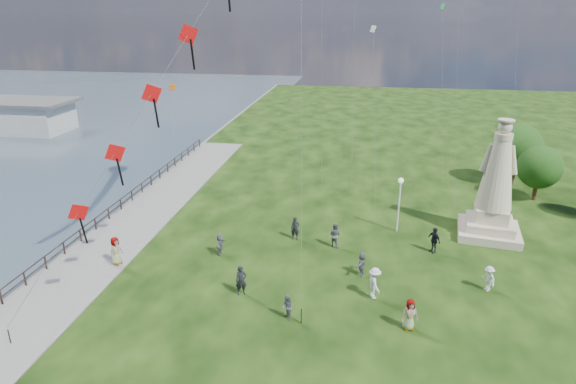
% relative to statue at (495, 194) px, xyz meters
% --- Properties ---
extents(waterfront, '(200.00, 200.00, 1.51)m').
position_rel_statue_xyz_m(waterfront, '(-28.00, -6.83, -3.34)').
color(waterfront, '#34474F').
rests_on(waterfront, ground).
extents(statue, '(4.87, 4.87, 8.66)m').
position_rel_statue_xyz_m(statue, '(0.00, 0.00, 0.00)').
color(statue, beige).
rests_on(statue, ground).
extents(lamppost, '(0.39, 0.39, 4.23)m').
position_rel_statue_xyz_m(lamppost, '(-6.64, -0.38, -0.22)').
color(lamppost, silver).
rests_on(lamppost, ground).
extents(tree_row, '(7.94, 11.25, 5.80)m').
position_rel_statue_xyz_m(tree_row, '(5.72, 9.60, -0.06)').
color(tree_row, '#382314').
rests_on(tree_row, ground).
extents(person_0, '(0.79, 0.68, 1.82)m').
position_rel_statue_xyz_m(person_0, '(-16.07, -10.58, -2.36)').
color(person_0, black).
rests_on(person_0, ground).
extents(person_1, '(0.77, 0.84, 1.47)m').
position_rel_statue_xyz_m(person_1, '(-13.05, -12.61, -2.53)').
color(person_1, '#595960').
rests_on(person_1, ground).
extents(person_2, '(1.03, 1.38, 1.91)m').
position_rel_statue_xyz_m(person_2, '(-8.45, -9.74, -2.32)').
color(person_2, silver).
rests_on(person_2, ground).
extents(person_4, '(0.97, 0.73, 1.76)m').
position_rel_statue_xyz_m(person_4, '(-6.68, -12.44, -2.39)').
color(person_4, '#595960').
rests_on(person_4, ground).
extents(person_5, '(0.69, 1.43, 1.50)m').
position_rel_statue_xyz_m(person_5, '(-18.70, -5.99, -2.52)').
color(person_5, '#595960').
rests_on(person_5, ground).
extents(person_6, '(0.64, 0.43, 1.70)m').
position_rel_statue_xyz_m(person_6, '(-14.01, -2.88, -2.42)').
color(person_6, black).
rests_on(person_6, ground).
extents(person_7, '(1.01, 0.84, 1.78)m').
position_rel_statue_xyz_m(person_7, '(-11.11, -3.61, -2.38)').
color(person_7, '#595960').
rests_on(person_7, ground).
extents(person_8, '(0.93, 1.16, 1.59)m').
position_rel_statue_xyz_m(person_8, '(-1.80, -7.92, -2.47)').
color(person_8, silver).
rests_on(person_8, ground).
extents(person_9, '(1.08, 1.21, 1.85)m').
position_rel_statue_xyz_m(person_9, '(-4.37, -3.40, -2.35)').
color(person_9, black).
rests_on(person_9, ground).
extents(person_10, '(0.83, 1.06, 1.90)m').
position_rel_statue_xyz_m(person_10, '(-24.90, -8.52, -2.32)').
color(person_10, '#595960').
rests_on(person_10, ground).
extents(person_11, '(0.97, 1.58, 1.58)m').
position_rel_statue_xyz_m(person_11, '(-9.20, -7.29, -2.48)').
color(person_11, '#595960').
rests_on(person_11, ground).
extents(red_kite_train, '(11.65, 9.35, 20.41)m').
position_rel_statue_xyz_m(red_kite_train, '(-19.25, -11.21, 9.40)').
color(red_kite_train, black).
rests_on(red_kite_train, ground).
extents(small_kites, '(26.96, 16.65, 28.26)m').
position_rel_statue_xyz_m(small_kites, '(-8.75, 7.98, 11.53)').
color(small_kites, silver).
rests_on(small_kites, ground).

